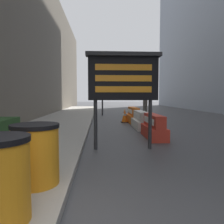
{
  "coord_description": "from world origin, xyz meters",
  "views": [
    {
      "loc": [
        0.46,
        -1.86,
        1.45
      ],
      "look_at": [
        0.87,
        5.27,
        0.95
      ],
      "focal_mm": 35.0,
      "sensor_mm": 36.0,
      "label": 1
    }
  ],
  "objects": [
    {
      "name": "building_left_facade",
      "position": [
        -3.54,
        9.8,
        5.29
      ],
      "size": [
        0.4,
        50.4,
        10.58
      ],
      "color": "#706656",
      "rests_on": "ground_plane"
    },
    {
      "name": "barrel_drum_middle",
      "position": [
        -0.51,
        1.43,
        0.59
      ],
      "size": [
        0.72,
        0.72,
        0.91
      ],
      "color": "orange",
      "rests_on": "sidewalk_left"
    },
    {
      "name": "message_board",
      "position": [
        1.1,
        4.08,
        1.95
      ],
      "size": [
        2.01,
        0.36,
        2.62
      ],
      "color": "#28282B",
      "rests_on": "ground_plane"
    },
    {
      "name": "jersey_barrier_red_striped",
      "position": [
        2.36,
        5.63,
        0.36
      ],
      "size": [
        0.58,
        1.8,
        0.83
      ],
      "color": "red",
      "rests_on": "ground_plane"
    },
    {
      "name": "jersey_barrier_white",
      "position": [
        2.36,
        8.03,
        0.34
      ],
      "size": [
        0.65,
        2.02,
        0.78
      ],
      "color": "silver",
      "rests_on": "ground_plane"
    },
    {
      "name": "jersey_barrier_orange_near",
      "position": [
        2.36,
        10.29,
        0.37
      ],
      "size": [
        0.62,
        1.96,
        0.85
      ],
      "color": "orange",
      "rests_on": "ground_plane"
    },
    {
      "name": "traffic_cone_near",
      "position": [
        1.86,
        10.27,
        0.38
      ],
      "size": [
        0.44,
        0.44,
        0.78
      ],
      "color": "black",
      "rests_on": "ground_plane"
    },
    {
      "name": "traffic_light_near_curb",
      "position": [
        0.67,
        14.85,
        3.03
      ],
      "size": [
        0.28,
        0.44,
        4.19
      ],
      "color": "#2D2D30",
      "rests_on": "ground_plane"
    },
    {
      "name": "pedestrian_worker",
      "position": [
        3.86,
        14.29,
        1.07
      ],
      "size": [
        0.33,
        0.5,
        1.81
      ],
      "rotation": [
        0.0,
        0.0,
        4.62
      ],
      "color": "#514C42",
      "rests_on": "ground_plane"
    }
  ]
}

